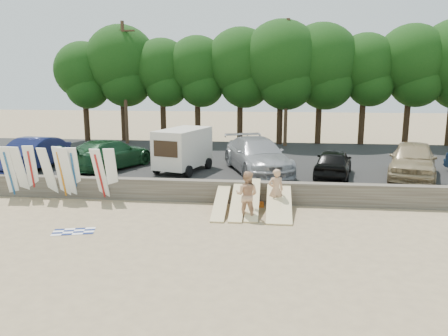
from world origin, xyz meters
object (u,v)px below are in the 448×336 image
at_px(car_1, 110,154).
at_px(car_3, 333,163).
at_px(box_trailer, 183,148).
at_px(beachgoer_b, 247,195).
at_px(car_0, 31,154).
at_px(beachgoer_a, 276,190).
at_px(cooler, 274,207).
at_px(car_2, 257,155).
at_px(car_4, 413,160).

bearing_deg(car_1, car_3, -161.24).
xyz_separation_m(box_trailer, beachgoer_b, (3.74, -5.50, -1.00)).
xyz_separation_m(box_trailer, car_3, (7.76, -0.45, -0.55)).
bearing_deg(car_1, car_0, 31.40).
distance_m(beachgoer_a, cooler, 0.76).
distance_m(car_0, car_3, 16.04).
distance_m(car_0, beachgoer_a, 13.75).
height_order(beachgoer_a, beachgoer_b, beachgoer_b).
bearing_deg(car_3, box_trailer, 8.30).
bearing_deg(box_trailer, car_3, 13.35).
xyz_separation_m(car_0, car_2, (12.20, 0.78, 0.04)).
xyz_separation_m(car_4, beachgoer_a, (-6.75, -4.18, -0.68)).
relative_size(car_0, beachgoer_a, 2.81).
distance_m(car_1, car_4, 15.78).
distance_m(car_2, car_4, 7.75).
height_order(car_1, beachgoer_b, car_1).
height_order(beachgoer_b, cooler, beachgoer_b).
height_order(car_1, car_3, car_1).
distance_m(box_trailer, car_2, 3.94).
bearing_deg(car_3, car_1, 8.50).
height_order(car_1, car_2, car_2).
height_order(car_1, cooler, car_1).
xyz_separation_m(car_3, beachgoer_a, (-2.86, -3.90, -0.50)).
bearing_deg(cooler, box_trailer, 161.27).
height_order(car_4, beachgoer_a, car_4).
relative_size(beachgoer_a, cooler, 4.82).
xyz_separation_m(beachgoer_a, cooler, (-0.08, 0.01, -0.76)).
bearing_deg(car_3, beachgoer_b, 63.13).
distance_m(car_1, car_2, 8.03).
bearing_deg(car_0, box_trailer, 9.50).
distance_m(car_0, car_2, 12.22).
relative_size(car_3, beachgoer_b, 2.16).
relative_size(car_1, beachgoer_a, 3.05).
bearing_deg(car_0, car_4, 7.01).
distance_m(car_0, car_1, 4.22).
height_order(box_trailer, car_0, box_trailer).
xyz_separation_m(car_0, car_3, (16.04, 0.04, -0.13)).
relative_size(car_1, cooler, 14.68).
relative_size(car_1, beachgoer_b, 2.87).
relative_size(car_2, beachgoer_b, 3.15).
bearing_deg(box_trailer, car_1, -166.07).
bearing_deg(car_2, car_3, -30.62).
bearing_deg(beachgoer_a, car_1, -40.45).
height_order(box_trailer, cooler, box_trailer).
bearing_deg(car_2, car_0, 163.91).
xyz_separation_m(box_trailer, cooler, (4.82, -4.34, -1.81)).
relative_size(car_0, car_1, 0.92).
bearing_deg(car_2, box_trailer, 164.40).
relative_size(car_3, car_4, 0.80).
bearing_deg(car_0, car_3, 6.22).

